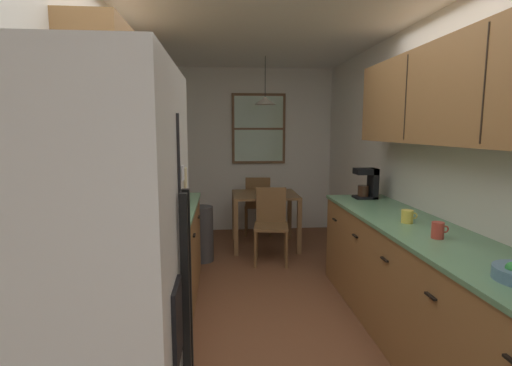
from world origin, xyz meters
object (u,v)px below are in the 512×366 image
at_px(dining_chair_far, 258,203).
at_px(storage_canister, 137,224).
at_px(coffee_maker, 368,183).
at_px(microwave_over_range, 78,126).
at_px(dining_table, 265,202).
at_px(trash_bin, 202,234).
at_px(mug_by_coffeemaker, 407,216).
at_px(mug_spare, 438,230).
at_px(refrigerator, 67,356).
at_px(table_serving_bowl, 269,192).
at_px(stove_range, 116,354).
at_px(dining_chair_near, 271,221).

relative_size(dining_chair_far, storage_canister, 4.87).
relative_size(dining_chair_far, coffee_maker, 2.89).
bearing_deg(microwave_over_range, dining_table, 69.12).
bearing_deg(trash_bin, dining_table, 31.62).
bearing_deg(microwave_over_range, coffee_maker, 41.73).
height_order(mug_by_coffeemaker, mug_spare, mug_spare).
bearing_deg(trash_bin, microwave_over_range, -98.45).
relative_size(refrigerator, mug_by_coffeemaker, 14.26).
bearing_deg(dining_chair_far, mug_spare, -75.82).
distance_m(refrigerator, dining_chair_far, 4.70).
distance_m(refrigerator, storage_canister, 1.35).
relative_size(storage_canister, table_serving_bowl, 1.04).
height_order(stove_range, storage_canister, stove_range).
height_order(microwave_over_range, storage_canister, microwave_over_range).
bearing_deg(trash_bin, dining_chair_near, -5.70).
bearing_deg(stove_range, mug_by_coffeemaker, 24.13).
xyz_separation_m(trash_bin, coffee_maker, (1.76, -0.81, 0.72)).
xyz_separation_m(refrigerator, dining_chair_far, (1.04, 4.56, -0.40)).
bearing_deg(table_serving_bowl, dining_chair_near, -93.70).
bearing_deg(refrigerator, mug_spare, 31.39).
distance_m(refrigerator, coffee_maker, 3.31).
bearing_deg(dining_chair_near, mug_by_coffeemaker, -65.45).
bearing_deg(table_serving_bowl, dining_table, 124.63).
distance_m(trash_bin, mug_by_coffeemaker, 2.57).
xyz_separation_m(dining_chair_far, table_serving_bowl, (0.08, -0.66, 0.27)).
height_order(coffee_maker, mug_spare, coffee_maker).
bearing_deg(mug_spare, dining_chair_near, 110.22).
bearing_deg(mug_spare, stove_range, -166.91).
relative_size(refrigerator, mug_spare, 15.50).
bearing_deg(stove_range, table_serving_bowl, 69.83).
bearing_deg(refrigerator, dining_table, 74.84).
distance_m(dining_table, mug_by_coffeemaker, 2.55).
xyz_separation_m(microwave_over_range, coffee_maker, (2.17, 1.93, -0.56)).
xyz_separation_m(refrigerator, dining_chair_near, (1.08, 3.37, -0.40)).
height_order(trash_bin, mug_by_coffeemaker, mug_by_coffeemaker).
height_order(stove_range, microwave_over_range, microwave_over_range).
bearing_deg(storage_canister, table_serving_bowl, 65.25).
bearing_deg(dining_table, stove_range, -109.12).
xyz_separation_m(stove_range, table_serving_bowl, (1.17, 3.20, 0.30)).
height_order(mug_spare, table_serving_bowl, mug_spare).
height_order(microwave_over_range, dining_table, microwave_over_range).
height_order(microwave_over_range, dining_chair_near, microwave_over_range).
xyz_separation_m(mug_by_coffeemaker, mug_spare, (-0.00, -0.42, 0.00)).
xyz_separation_m(dining_chair_far, storage_canister, (-1.10, -3.22, 0.49)).
distance_m(dining_chair_far, coffee_maker, 2.23).
height_order(microwave_over_range, coffee_maker, microwave_over_range).
xyz_separation_m(storage_canister, mug_spare, (1.96, -0.18, -0.04)).
relative_size(dining_chair_near, trash_bin, 1.32).
relative_size(storage_canister, mug_spare, 1.59).
bearing_deg(mug_by_coffeemaker, dining_table, 109.09).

